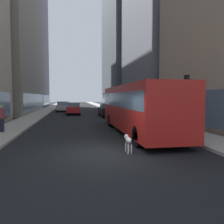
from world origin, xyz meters
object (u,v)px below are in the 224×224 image
object	(u,v)px
car_silver_sedan	(63,106)
traffic_light_near	(187,95)
dalmatian_dog	(128,140)
pedestrian_with_handbag	(2,118)
car_red_coupe	(73,108)
transit_bus	(137,106)
car_black_suv	(108,110)

from	to	relation	value
car_silver_sedan	traffic_light_near	bearing A→B (deg)	-73.50
dalmatian_dog	traffic_light_near	world-z (taller)	traffic_light_near
pedestrian_with_handbag	traffic_light_near	distance (m)	11.28
car_red_coupe	traffic_light_near	world-z (taller)	traffic_light_near
car_red_coupe	car_silver_sedan	distance (m)	6.94
transit_bus	traffic_light_near	bearing A→B (deg)	-51.98
car_red_coupe	dalmatian_dog	world-z (taller)	car_red_coupe
transit_bus	traffic_light_near	xyz separation A→B (m)	(2.10, -2.69, 0.66)
car_silver_sedan	dalmatian_dog	distance (m)	28.65
transit_bus	car_red_coupe	bearing A→B (deg)	103.58
transit_bus	pedestrian_with_handbag	xyz separation A→B (m)	(-8.51, 0.87, -0.76)
dalmatian_dog	pedestrian_with_handbag	bearing A→B (deg)	138.32
car_black_suv	dalmatian_dog	size ratio (longest dim) A/B	4.40
car_black_suv	traffic_light_near	bearing A→B (deg)	-82.13
pedestrian_with_handbag	traffic_light_near	xyz separation A→B (m)	(10.61, -3.55, 1.42)
car_red_coupe	traffic_light_near	size ratio (longest dim) A/B	1.28
transit_bus	car_silver_sedan	distance (m)	23.99
pedestrian_with_handbag	car_red_coupe	bearing A→B (deg)	73.97
car_red_coupe	traffic_light_near	bearing A→B (deg)	-72.41
transit_bus	car_red_coupe	distance (m)	17.06
car_black_suv	traffic_light_near	xyz separation A→B (m)	(2.10, -15.20, 1.61)
dalmatian_dog	pedestrian_with_handbag	world-z (taller)	pedestrian_with_handbag
transit_bus	dalmatian_dog	bearing A→B (deg)	-109.65
transit_bus	dalmatian_dog	distance (m)	5.55
transit_bus	car_black_suv	size ratio (longest dim) A/B	2.72
car_red_coupe	car_silver_sedan	world-z (taller)	same
transit_bus	pedestrian_with_handbag	bearing A→B (deg)	174.17
car_silver_sedan	transit_bus	bearing A→B (deg)	-76.49
transit_bus	dalmatian_dog	size ratio (longest dim) A/B	11.98
transit_bus	traffic_light_near	distance (m)	3.47
car_red_coupe	car_black_suv	size ratio (longest dim) A/B	1.02
pedestrian_with_handbag	traffic_light_near	size ratio (longest dim) A/B	0.50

